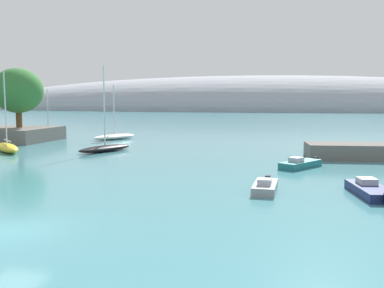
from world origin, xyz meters
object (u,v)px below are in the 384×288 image
Objects in this scene: sailboat_black_outer_mooring at (105,148)px; motorboat_teal_foreground at (300,164)px; sailboat_yellow_mid_mooring at (7,147)px; motorboat_navy_outer at (370,190)px; motorboat_grey_alongside_breakwater at (265,186)px; sailboat_red_end_of_line at (49,135)px; sailboat_white_near_shore at (114,136)px; tree_clump_shore at (18,91)px.

motorboat_teal_foreground is at bearing -82.58° from sailboat_black_outer_mooring.
sailboat_yellow_mid_mooring is 39.07m from motorboat_navy_outer.
motorboat_grey_alongside_breakwater is (29.94, -14.26, -0.23)m from sailboat_yellow_mid_mooring.
sailboat_red_end_of_line is (-4.75, 16.32, 0.01)m from sailboat_yellow_mid_mooring.
sailboat_red_end_of_line is (-10.58, -0.62, 0.10)m from sailboat_white_near_shore.
sailboat_white_near_shore is at bearing -94.89° from motorboat_teal_foreground.
motorboat_navy_outer reaches higher than motorboat_grey_alongside_breakwater.
motorboat_navy_outer is at bearing 55.22° from motorboat_teal_foreground.
sailboat_white_near_shore reaches higher than sailboat_red_end_of_line.
sailboat_white_near_shore reaches higher than motorboat_grey_alongside_breakwater.
motorboat_navy_outer is (4.10, -10.10, -0.01)m from motorboat_teal_foreground.
tree_clump_shore is 1.11× the size of sailboat_red_end_of_line.
sailboat_black_outer_mooring is 30.82m from motorboat_navy_outer.
sailboat_yellow_mid_mooring is 2.08× the size of motorboat_grey_alongside_breakwater.
sailboat_white_near_shore is 14.83m from sailboat_black_outer_mooring.
sailboat_yellow_mid_mooring reaches higher than sailboat_white_near_shore.
motorboat_grey_alongside_breakwater is (19.23, -17.21, -0.14)m from sailboat_black_outer_mooring.
tree_clump_shore is at bearing -37.81° from sailboat_white_near_shore.
sailboat_black_outer_mooring is 1.29× the size of sailboat_red_end_of_line.
sailboat_white_near_shore is 1.69× the size of motorboat_teal_foreground.
sailboat_red_end_of_line reaches higher than motorboat_grey_alongside_breakwater.
sailboat_yellow_mid_mooring is 17.00m from sailboat_red_end_of_line.
sailboat_red_end_of_line is 1.58× the size of motorboat_teal_foreground.
sailboat_yellow_mid_mooring is at bearing 58.84° from motorboat_navy_outer.
sailboat_black_outer_mooring is (10.71, 2.94, -0.09)m from sailboat_yellow_mid_mooring.
sailboat_yellow_mid_mooring reaches higher than motorboat_grey_alongside_breakwater.
sailboat_white_near_shore is 1.85× the size of motorboat_grey_alongside_breakwater.
sailboat_white_near_shore is at bearing 44.03° from sailboat_black_outer_mooring.
sailboat_yellow_mid_mooring reaches higher than sailboat_red_end_of_line.
motorboat_teal_foreground is (38.74, -15.25, -6.84)m from tree_clump_shore.
motorboat_grey_alongside_breakwater is (-2.46, -10.42, -0.02)m from motorboat_teal_foreground.
tree_clump_shore reaches higher than motorboat_teal_foreground.
tree_clump_shore is at bearing -19.54° from sailboat_yellow_mid_mooring.
tree_clump_shore is at bearing 2.17° from sailboat_red_end_of_line.
tree_clump_shore is at bearing 88.36° from sailboat_black_outer_mooring.
tree_clump_shore is 1.55× the size of motorboat_navy_outer.
tree_clump_shore is 14.65m from sailboat_yellow_mid_mooring.
motorboat_grey_alongside_breakwater is at bearing -35.29° from tree_clump_shore.
sailboat_black_outer_mooring reaches higher than motorboat_teal_foreground.
sailboat_black_outer_mooring is 1.80× the size of motorboat_navy_outer.
sailboat_yellow_mid_mooring is (6.34, -11.42, -6.63)m from tree_clump_shore.
motorboat_teal_foreground is at bearing 79.75° from sailboat_white_near_shore.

